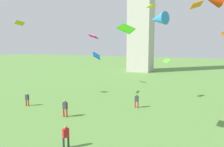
% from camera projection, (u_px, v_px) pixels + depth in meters
% --- Properties ---
extents(person_0, '(0.50, 0.25, 1.60)m').
position_uv_depth(person_0, '(27.00, 99.00, 26.13)').
color(person_0, red).
rests_on(person_0, ground_plane).
extents(person_3, '(0.49, 0.27, 1.58)m').
position_uv_depth(person_3, '(137.00, 100.00, 25.38)').
color(person_3, red).
rests_on(person_3, ground_plane).
extents(person_4, '(0.43, 0.51, 1.69)m').
position_uv_depth(person_4, '(66.00, 135.00, 15.51)').
color(person_4, '#2D3338').
rests_on(person_4, ground_plane).
extents(person_5, '(0.55, 0.29, 1.79)m').
position_uv_depth(person_5, '(65.00, 107.00, 22.15)').
color(person_5, red).
rests_on(person_5, ground_plane).
extents(kite_flying_0, '(2.28, 2.06, 1.52)m').
position_uv_depth(kite_flying_0, '(213.00, 0.00, 22.49)').
color(kite_flying_0, red).
extents(kite_flying_1, '(1.36, 1.30, 0.27)m').
position_uv_depth(kite_flying_1, '(151.00, 6.00, 25.25)').
color(kite_flying_1, gold).
extents(kite_flying_2, '(0.97, 1.15, 0.79)m').
position_uv_depth(kite_flying_2, '(224.00, 35.00, 27.73)').
color(kite_flying_2, orange).
extents(kite_flying_3, '(1.16, 1.28, 0.64)m').
position_uv_depth(kite_flying_3, '(19.00, 23.00, 28.57)').
color(kite_flying_3, '#BB9F13').
extents(kite_flying_4, '(0.99, 1.09, 0.62)m').
position_uv_depth(kite_flying_4, '(167.00, 61.00, 28.62)').
color(kite_flying_4, '#62CF33').
extents(kite_flying_5, '(1.59, 2.00, 1.16)m').
position_uv_depth(kite_flying_5, '(96.00, 56.00, 30.85)').
color(kite_flying_5, '#055BBD').
extents(kite_flying_6, '(0.98, 1.59, 0.92)m').
position_uv_depth(kite_flying_6, '(126.00, 28.00, 15.91)').
color(kite_flying_6, '#2CB306').
extents(kite_flying_8, '(1.68, 1.79, 1.07)m').
position_uv_depth(kite_flying_8, '(197.00, 5.00, 26.61)').
color(kite_flying_8, orange).
extents(kite_flying_9, '(2.09, 1.85, 1.27)m').
position_uv_depth(kite_flying_9, '(158.00, 19.00, 20.24)').
color(kite_flying_9, '#2A7FCD').
extents(kite_flying_10, '(1.72, 1.34, 1.02)m').
position_uv_depth(kite_flying_10, '(93.00, 36.00, 38.03)').
color(kite_flying_10, '#D90B80').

